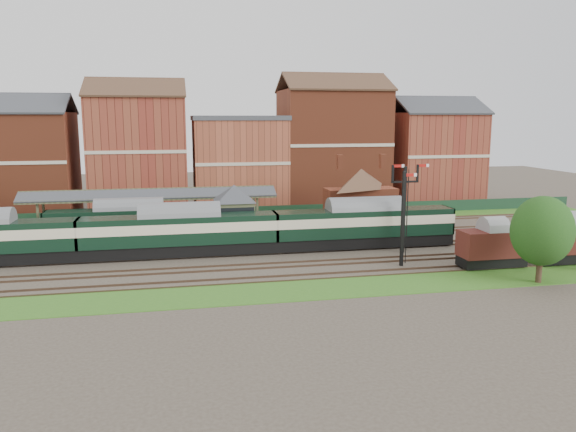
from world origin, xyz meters
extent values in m
plane|color=#473D33|center=(0.00, 0.00, 0.00)|extent=(160.00, 160.00, 0.00)
cube|color=#2D6619|center=(0.00, 16.00, 0.03)|extent=(90.00, 4.50, 0.06)
cube|color=#2D6619|center=(0.00, -12.00, 0.03)|extent=(90.00, 5.00, 0.06)
cube|color=#193823|center=(0.00, 18.00, 0.75)|extent=(90.00, 0.12, 1.50)
cube|color=#2D2D2D|center=(-5.00, 9.75, 0.50)|extent=(55.00, 3.40, 1.00)
cube|color=#647D59|center=(-3.00, 3.25, 1.20)|extent=(3.40, 3.20, 2.40)
cube|color=#484B2E|center=(-3.00, 3.25, 3.40)|extent=(3.60, 3.40, 2.00)
pyramid|color=#383A3F|center=(-3.00, 3.25, 5.20)|extent=(5.40, 5.40, 1.60)
cube|color=maroon|center=(5.00, 3.25, 1.10)|extent=(3.00, 2.40, 2.20)
cube|color=#4C3323|center=(5.00, 2.60, 2.55)|extent=(3.20, 1.34, 0.79)
cube|color=#4C3323|center=(5.00, 3.90, 2.55)|extent=(3.20, 1.34, 0.79)
cube|color=brown|center=(12.00, 9.75, 2.75)|extent=(8.00, 3.00, 3.50)
pyramid|color=#4C3323|center=(12.00, 9.75, 5.60)|extent=(8.10, 8.10, 2.20)
cube|color=brown|center=(9.50, 9.75, 6.10)|extent=(0.60, 0.60, 1.60)
cube|color=brown|center=(14.50, 9.75, 6.10)|extent=(0.60, 0.60, 1.60)
cube|color=#484B2E|center=(-22.00, 8.45, 2.70)|extent=(0.22, 0.22, 3.40)
cube|color=#484B2E|center=(0.00, 11.05, 2.70)|extent=(0.22, 0.22, 3.40)
cube|color=#383A3F|center=(-11.00, 8.80, 4.60)|extent=(26.00, 1.99, 0.90)
cube|color=#383A3F|center=(-11.00, 10.70, 4.60)|extent=(26.00, 1.99, 0.90)
cube|color=#484B2E|center=(-11.00, 9.75, 4.98)|extent=(26.00, 0.20, 0.20)
cube|color=black|center=(12.00, -2.50, 4.00)|extent=(0.25, 0.25, 8.00)
cube|color=black|center=(12.00, -2.50, 6.60)|extent=(2.60, 0.18, 0.18)
cube|color=#B2140F|center=(11.35, -2.50, 8.05)|extent=(1.10, 0.08, 0.25)
cube|color=#B2140F|center=(13.75, -2.50, 8.05)|extent=(1.10, 0.08, 0.25)
cube|color=black|center=(10.00, -7.00, 4.00)|extent=(0.25, 0.25, 8.00)
cube|color=#B2140F|center=(10.55, -7.00, 7.70)|extent=(1.10, 0.08, 0.25)
cube|color=brown|center=(-28.00, 25.00, 6.50)|extent=(14.00, 10.00, 13.00)
cube|color=maroon|center=(-13.00, 25.00, 7.50)|extent=(12.00, 10.00, 15.00)
cube|color=#9F4D33|center=(0.00, 25.00, 6.00)|extent=(12.00, 10.00, 12.00)
cube|color=brown|center=(13.00, 25.00, 8.00)|extent=(14.00, 10.00, 16.00)
cube|color=maroon|center=(28.00, 25.00, 6.50)|extent=(12.00, 10.00, 13.00)
cube|color=black|center=(-8.24, 0.00, 0.69)|extent=(17.34, 2.43, 1.06)
cube|color=black|center=(-8.24, 0.00, 2.47)|extent=(17.34, 2.70, 2.50)
cube|color=beige|center=(-8.24, 0.00, 2.77)|extent=(17.36, 2.74, 0.87)
cube|color=slate|center=(-8.24, 0.00, 3.87)|extent=(17.34, 2.70, 0.58)
cube|color=black|center=(9.10, 0.00, 0.69)|extent=(17.34, 2.43, 1.06)
cube|color=black|center=(9.10, 0.00, 2.47)|extent=(17.34, 2.70, 2.50)
cube|color=beige|center=(9.10, 0.00, 2.77)|extent=(17.36, 2.74, 0.87)
cube|color=slate|center=(9.10, 0.00, 3.87)|extent=(17.34, 2.70, 0.58)
cube|color=black|center=(-13.05, 6.50, 0.65)|extent=(15.97, 2.24, 0.98)
cube|color=black|center=(-13.05, 6.50, 2.29)|extent=(15.97, 2.48, 2.31)
cube|color=beige|center=(-13.05, 6.50, 2.57)|extent=(15.99, 2.52, 0.80)
cube|color=slate|center=(-13.05, 6.50, 3.58)|extent=(15.97, 2.48, 0.53)
cube|color=black|center=(17.15, -9.00, 0.57)|extent=(5.46, 2.01, 0.82)
cube|color=#471614|center=(17.15, -9.00, 2.07)|extent=(5.46, 2.37, 2.19)
cube|color=gray|center=(17.15, -9.00, 3.27)|extent=(5.46, 2.37, 0.40)
cube|color=black|center=(24.25, -9.00, 0.59)|extent=(5.76, 2.12, 0.86)
cube|color=#471614|center=(24.25, -9.00, 2.17)|extent=(5.76, 2.49, 2.30)
cube|color=gray|center=(24.25, -9.00, 3.44)|extent=(5.76, 2.49, 0.42)
cylinder|color=#382619|center=(18.21, -13.78, 1.55)|extent=(0.44, 0.44, 3.11)
ellipsoid|color=#144012|center=(18.21, -13.78, 4.04)|extent=(4.57, 4.57, 5.25)
camera|label=1|loc=(-8.52, -50.19, 12.39)|focal=35.00mm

